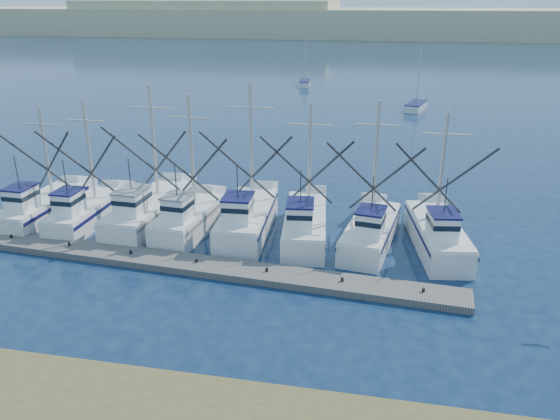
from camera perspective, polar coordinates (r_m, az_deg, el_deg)
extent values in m
plane|color=#0D1D3C|center=(24.15, 2.76, -13.60)|extent=(500.00, 500.00, 0.00)
cube|color=slate|center=(30.24, -8.69, -5.74)|extent=(28.79, 4.13, 0.38)
cube|color=tan|center=(229.82, 11.02, 18.69)|extent=(360.00, 60.00, 10.00)
cube|color=silver|center=(39.64, -23.51, 0.07)|extent=(2.64, 7.47, 1.32)
cube|color=white|center=(37.75, -25.38, 1.04)|extent=(1.46, 1.84, 1.50)
cylinder|color=#B7B2A8|center=(39.58, -23.28, 5.67)|extent=(0.22, 0.22, 6.00)
cube|color=silver|center=(37.80, -19.51, -0.37)|extent=(2.31, 7.12, 1.29)
cube|color=white|center=(35.89, -21.19, 0.65)|extent=(1.33, 1.74, 1.50)
cylinder|color=#B7B2A8|center=(37.62, -19.33, 5.87)|extent=(0.22, 0.22, 6.57)
cube|color=silver|center=(36.62, -13.44, -0.22)|extent=(3.03, 8.85, 1.50)
cube|color=white|center=(34.21, -15.15, 0.78)|extent=(1.63, 2.20, 1.50)
cylinder|color=#B7B2A8|center=(36.61, -13.08, 7.02)|extent=(0.22, 0.22, 7.25)
cube|color=silver|center=(34.59, -9.45, -1.21)|extent=(2.95, 6.84, 1.49)
cube|color=white|center=(32.57, -10.63, 0.11)|extent=(1.53, 1.74, 1.50)
cylinder|color=#B7B2A8|center=(34.25, -9.23, 6.08)|extent=(0.22, 0.22, 6.98)
cube|color=silver|center=(34.09, -3.43, -1.19)|extent=(3.13, 8.06, 1.60)
cube|color=white|center=(31.70, -4.39, 0.04)|extent=(1.66, 2.02, 1.50)
cylinder|color=#B7B2A8|center=(33.88, -3.03, 6.87)|extent=(0.22, 0.22, 7.58)
cube|color=silver|center=(33.51, 2.65, -1.70)|extent=(3.36, 8.31, 1.47)
cube|color=white|center=(31.06, 2.12, -0.64)|extent=(1.64, 2.12, 1.50)
cylinder|color=#B7B2A8|center=(33.47, 3.12, 5.59)|extent=(0.22, 0.22, 6.61)
cube|color=silver|center=(32.96, 9.43, -2.47)|extent=(3.48, 7.75, 1.39)
cube|color=white|center=(30.64, 9.44, -1.41)|extent=(1.64, 2.01, 1.50)
cylinder|color=#B7B2A8|center=(32.76, 9.96, 5.15)|extent=(0.22, 0.22, 7.00)
cube|color=silver|center=(33.27, 16.07, -2.72)|extent=(3.58, 8.08, 1.49)
cube|color=white|center=(30.86, 16.60, -1.67)|extent=(1.67, 2.10, 1.50)
cylinder|color=#B7B2A8|center=(33.20, 16.59, 4.40)|extent=(0.22, 0.22, 6.36)
cube|color=silver|center=(75.39, 14.02, 10.44)|extent=(3.16, 5.69, 0.90)
cylinder|color=#B7B2A8|center=(75.08, 14.29, 13.51)|extent=(0.12, 0.12, 7.20)
cube|color=silver|center=(93.97, 2.60, 13.06)|extent=(2.10, 5.12, 0.90)
cylinder|color=#B7B2A8|center=(93.77, 2.67, 15.54)|extent=(0.12, 0.12, 7.20)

